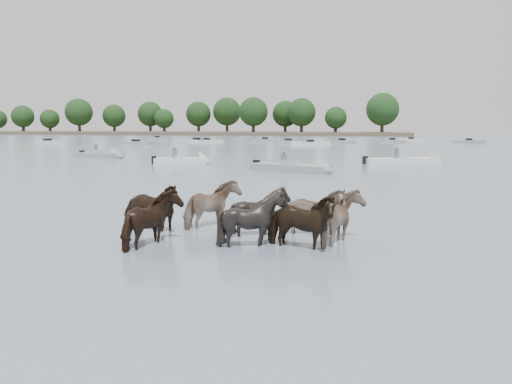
# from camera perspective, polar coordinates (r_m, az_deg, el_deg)

# --- Properties ---
(ground) EXTENTS (400.00, 400.00, 0.00)m
(ground) POSITION_cam_1_polar(r_m,az_deg,el_deg) (11.56, 6.52, -7.32)
(ground) COLOR slate
(ground) RESTS_ON ground
(shoreline) EXTENTS (160.00, 30.00, 1.00)m
(shoreline) POSITION_cam_1_polar(r_m,az_deg,el_deg) (176.21, -10.20, 6.50)
(shoreline) COLOR #4C4233
(shoreline) RESTS_ON ground
(pony_herd) EXTENTS (7.13, 4.35, 1.58)m
(pony_herd) POSITION_cam_1_polar(r_m,az_deg,el_deg) (13.31, -1.27, -2.86)
(pony_herd) COLOR black
(pony_herd) RESTS_ON ground
(motorboat_a) EXTENTS (4.63, 3.15, 1.92)m
(motorboat_a) POSITION_cam_1_polar(r_m,az_deg,el_deg) (39.74, -7.51, 3.45)
(motorboat_a) COLOR silver
(motorboat_a) RESTS_ON ground
(motorboat_b) EXTENTS (6.01, 3.78, 1.92)m
(motorboat_b) POSITION_cam_1_polar(r_m,az_deg,el_deg) (32.56, 4.96, 2.61)
(motorboat_b) COLOR gray
(motorboat_b) RESTS_ON ground
(motorboat_c) EXTENTS (6.43, 3.75, 1.92)m
(motorboat_c) POSITION_cam_1_polar(r_m,az_deg,el_deg) (41.12, 16.99, 3.31)
(motorboat_c) COLOR silver
(motorboat_c) RESTS_ON ground
(motorboat_f) EXTENTS (5.08, 2.51, 1.92)m
(motorboat_f) POSITION_cam_1_polar(r_m,az_deg,el_deg) (48.79, -16.36, 3.93)
(motorboat_f) COLOR gray
(motorboat_f) RESTS_ON ground
(distant_flotilla) EXTENTS (105.80, 30.51, 0.93)m
(distant_flotilla) POSITION_cam_1_polar(r_m,az_deg,el_deg) (86.58, 12.69, 5.45)
(distant_flotilla) COLOR silver
(distant_flotilla) RESTS_ON ground
(treeline) EXTENTS (147.18, 24.19, 12.52)m
(treeline) POSITION_cam_1_polar(r_m,az_deg,el_deg) (173.27, -8.25, 8.62)
(treeline) COLOR #382619
(treeline) RESTS_ON ground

